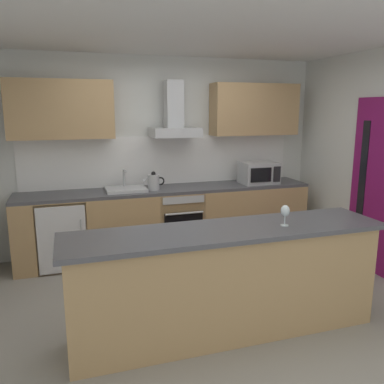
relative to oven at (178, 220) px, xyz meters
The scene contains 15 objects.
ground 1.53m from the oven, 94.38° to the right, with size 5.37×4.60×0.02m, color gray.
ceiling 2.60m from the oven, 94.38° to the right, with size 5.37×4.60×0.02m, color white.
wall_back 0.94m from the oven, 105.33° to the left, with size 5.37×0.12×2.60m, color silver.
backsplash_tile 0.85m from the oven, 108.43° to the left, with size 3.72×0.02×0.66m, color white.
counter_back 0.11m from the oven, 166.71° to the left, with size 3.85×0.60×0.90m.
counter_island 2.02m from the oven, 93.71° to the right, with size 2.73×0.64×0.95m.
upper_cabinets 1.46m from the oven, 122.28° to the left, with size 3.80×0.32×0.70m.
side_door 2.49m from the oven, 31.89° to the right, with size 0.08×0.85×2.05m.
oven is the anchor object (origin of this frame).
refrigerator 1.47m from the oven, behind, with size 0.58×0.60×0.85m.
microwave 1.31m from the oven, ahead, with size 0.50×0.38×0.30m.
sink 0.82m from the oven, behind, with size 0.50×0.40×0.26m.
kettle 0.64m from the oven, behind, with size 0.29×0.15×0.24m.
range_hood 1.33m from the oven, 90.00° to the left, with size 0.62×0.45×0.72m.
wine_glass 2.20m from the oven, 80.21° to the right, with size 0.08×0.08×0.18m.
Camera 1 is at (-1.26, -3.44, 1.91)m, focal length 36.86 mm.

